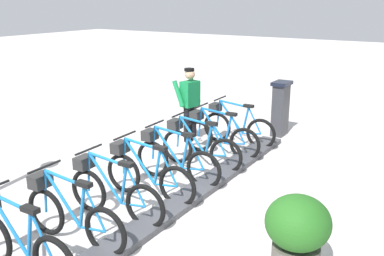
# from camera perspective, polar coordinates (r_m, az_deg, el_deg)

# --- Properties ---
(ground_plane) EXTENTS (60.00, 60.00, 0.00)m
(ground_plane) POSITION_cam_1_polar(r_m,az_deg,el_deg) (6.77, -2.74, -10.87)
(ground_plane) COLOR beige
(dock_rail_base) EXTENTS (0.44, 8.02, 0.10)m
(dock_rail_base) POSITION_cam_1_polar(r_m,az_deg,el_deg) (6.75, -2.75, -10.49)
(dock_rail_base) COLOR #47474C
(dock_rail_base) RESTS_ON ground
(payment_kiosk) EXTENTS (0.36, 0.52, 1.28)m
(payment_kiosk) POSITION_cam_1_polar(r_m,az_deg,el_deg) (10.43, 11.41, 2.61)
(payment_kiosk) COLOR #38383D
(payment_kiosk) RESTS_ON ground
(bike_docked_0) EXTENTS (1.72, 0.54, 1.02)m
(bike_docked_0) POSITION_cam_1_polar(r_m,az_deg,el_deg) (9.66, 5.66, 0.30)
(bike_docked_0) COLOR black
(bike_docked_0) RESTS_ON ground
(bike_docked_1) EXTENTS (1.72, 0.54, 1.02)m
(bike_docked_1) POSITION_cam_1_polar(r_m,az_deg,el_deg) (8.98, 3.38, -0.92)
(bike_docked_1) COLOR black
(bike_docked_1) RESTS_ON ground
(bike_docked_2) EXTENTS (1.72, 0.54, 1.02)m
(bike_docked_2) POSITION_cam_1_polar(r_m,az_deg,el_deg) (8.31, 0.72, -2.32)
(bike_docked_2) COLOR black
(bike_docked_2) RESTS_ON ground
(bike_docked_3) EXTENTS (1.72, 0.54, 1.02)m
(bike_docked_3) POSITION_cam_1_polar(r_m,az_deg,el_deg) (7.68, -2.39, -3.96)
(bike_docked_3) COLOR black
(bike_docked_3) RESTS_ON ground
(bike_docked_4) EXTENTS (1.72, 0.54, 1.02)m
(bike_docked_4) POSITION_cam_1_polar(r_m,az_deg,el_deg) (7.08, -6.06, -5.87)
(bike_docked_4) COLOR black
(bike_docked_4) RESTS_ON ground
(bike_docked_5) EXTENTS (1.72, 0.54, 1.02)m
(bike_docked_5) POSITION_cam_1_polar(r_m,az_deg,el_deg) (6.52, -10.42, -8.09)
(bike_docked_5) COLOR black
(bike_docked_5) RESTS_ON ground
(bike_docked_6) EXTENTS (1.72, 0.54, 1.02)m
(bike_docked_6) POSITION_cam_1_polar(r_m,az_deg,el_deg) (6.02, -15.62, -10.64)
(bike_docked_6) COLOR black
(bike_docked_6) RESTS_ON ground
(bike_docked_7) EXTENTS (1.72, 0.54, 1.02)m
(bike_docked_7) POSITION_cam_1_polar(r_m,az_deg,el_deg) (5.58, -21.79, -13.51)
(bike_docked_7) COLOR black
(bike_docked_7) RESTS_ON ground
(worker_near_rack) EXTENTS (0.54, 0.67, 1.66)m
(worker_near_rack) POSITION_cam_1_polar(r_m,az_deg,el_deg) (9.70, -0.31, 3.37)
(worker_near_rack) COLOR white
(worker_near_rack) RESTS_ON ground
(planter_bush) EXTENTS (0.76, 0.76, 0.97)m
(planter_bush) POSITION_cam_1_polar(r_m,az_deg,el_deg) (5.32, 13.53, -12.89)
(planter_bush) COLOR #59544C
(planter_bush) RESTS_ON ground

